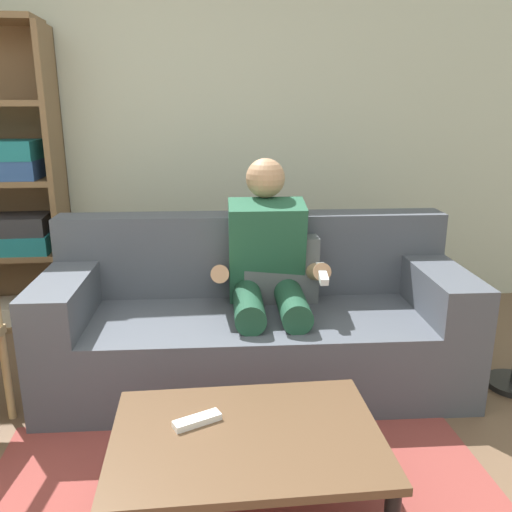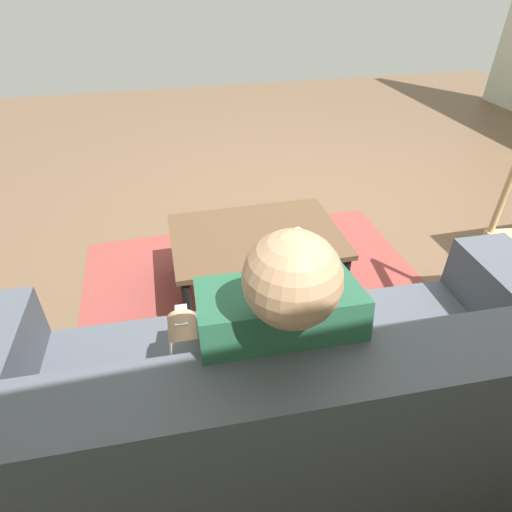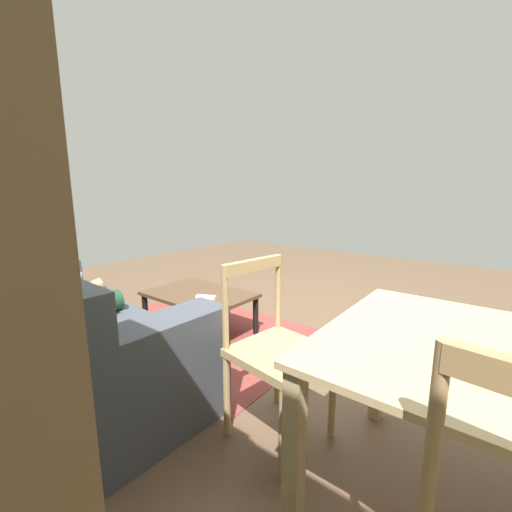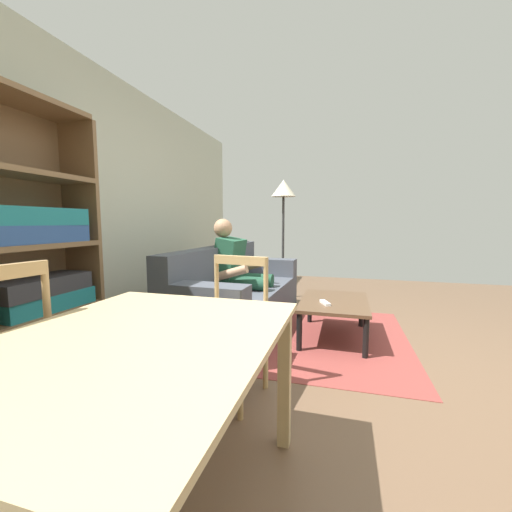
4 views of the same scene
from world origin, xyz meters
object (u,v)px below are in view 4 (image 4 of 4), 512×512
(tv_remote, at_px, (325,303))
(floor_lamp, at_px, (283,199))
(bookshelf, at_px, (34,263))
(dining_table, at_px, (134,364))
(dining_chair_facing_couch, at_px, (229,326))
(couch, at_px, (236,295))
(person_lounging, at_px, (239,270))
(coffee_table, at_px, (334,305))

(tv_remote, bearing_deg, floor_lamp, -90.58)
(bookshelf, xyz_separation_m, dining_table, (-0.74, -1.36, -0.23))
(dining_table, xyz_separation_m, dining_chair_facing_couch, (0.95, -0.00, -0.17))
(tv_remote, distance_m, bookshelf, 2.35)
(couch, distance_m, floor_lamp, 1.79)
(couch, distance_m, person_lounging, 0.28)
(dining_chair_facing_couch, distance_m, floor_lamp, 2.93)
(couch, bearing_deg, coffee_table, -97.75)
(dining_table, bearing_deg, couch, 10.66)
(couch, xyz_separation_m, coffee_table, (-0.14, -1.06, 0.01))
(tv_remote, bearing_deg, couch, -41.69)
(dining_table, relative_size, dining_chair_facing_couch, 1.37)
(person_lounging, bearing_deg, couch, 165.62)
(person_lounging, xyz_separation_m, dining_table, (-2.40, -0.42, 0.03))
(floor_lamp, bearing_deg, person_lounging, 169.19)
(tv_remote, distance_m, dining_chair_facing_couch, 1.21)
(floor_lamp, bearing_deg, tv_remote, -156.38)
(tv_remote, height_order, bookshelf, bookshelf)
(person_lounging, bearing_deg, coffee_table, -101.25)
(bookshelf, height_order, floor_lamp, bookshelf)
(dining_table, bearing_deg, floor_lamp, 2.76)
(dining_table, bearing_deg, tv_remote, -15.14)
(person_lounging, relative_size, dining_table, 0.95)
(couch, bearing_deg, bookshelf, 150.14)
(floor_lamp, bearing_deg, couch, 169.02)
(bookshelf, distance_m, dining_chair_facing_couch, 1.43)
(dining_table, height_order, floor_lamp, floor_lamp)
(person_lounging, relative_size, bookshelf, 0.60)
(couch, height_order, dining_table, couch)
(couch, relative_size, person_lounging, 1.86)
(coffee_table, distance_m, dining_table, 2.30)
(coffee_table, xyz_separation_m, bookshelf, (-1.45, 1.98, 0.52))
(couch, xyz_separation_m, bookshelf, (-1.60, 0.92, 0.53))
(coffee_table, bearing_deg, dining_chair_facing_couch, 153.55)
(coffee_table, relative_size, dining_chair_facing_couch, 1.01)
(couch, height_order, bookshelf, bookshelf)
(couch, xyz_separation_m, floor_lamp, (1.35, -0.26, 1.15))
(person_lounging, relative_size, tv_remote, 6.90)
(coffee_table, distance_m, bookshelf, 2.51)
(tv_remote, relative_size, dining_chair_facing_couch, 0.19)
(dining_chair_facing_couch, bearing_deg, couch, 17.74)
(couch, bearing_deg, dining_table, -169.34)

